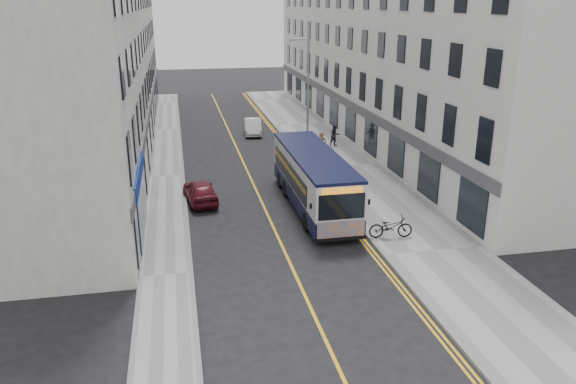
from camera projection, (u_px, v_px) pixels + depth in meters
name	position (u px, v px, depth m)	size (l,w,h in m)	color
ground	(285.00, 253.00, 23.82)	(140.00, 140.00, 0.00)	black
pavement_east	(344.00, 166.00, 36.11)	(4.50, 64.00, 0.12)	gray
pavement_west	(166.00, 177.00, 34.00)	(2.00, 64.00, 0.12)	gray
kerb_east	(311.00, 168.00, 35.69)	(0.18, 64.00, 0.13)	slate
kerb_west	(183.00, 176.00, 34.19)	(0.18, 64.00, 0.13)	slate
road_centre_line	(248.00, 173.00, 34.96)	(0.12, 64.00, 0.01)	#E9A214
road_dbl_yellow_inner	(304.00, 170.00, 35.62)	(0.10, 64.00, 0.01)	#E9A214
road_dbl_yellow_outer	(307.00, 169.00, 35.66)	(0.10, 64.00, 0.01)	#E9A214
terrace_east	(379.00, 51.00, 43.36)	(6.00, 46.00, 13.00)	silver
terrace_west	(103.00, 56.00, 39.53)	(6.00, 46.00, 13.00)	silver
streetlamp	(307.00, 95.00, 36.18)	(1.32, 0.18, 8.00)	gray
city_bus	(313.00, 178.00, 28.57)	(2.35, 10.03, 2.91)	black
bicycle	(391.00, 227.00, 24.94)	(0.68, 1.95, 1.03)	black
pedestrian_near	(322.00, 146.00, 37.24)	(0.67, 0.44, 1.85)	brown
pedestrian_far	(335.00, 135.00, 40.72)	(0.76, 0.59, 1.56)	black
car_white	(253.00, 127.00, 44.95)	(1.30, 3.73, 1.23)	silver
car_maroon	(200.00, 191.00, 29.68)	(1.47, 3.64, 1.24)	#510D18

